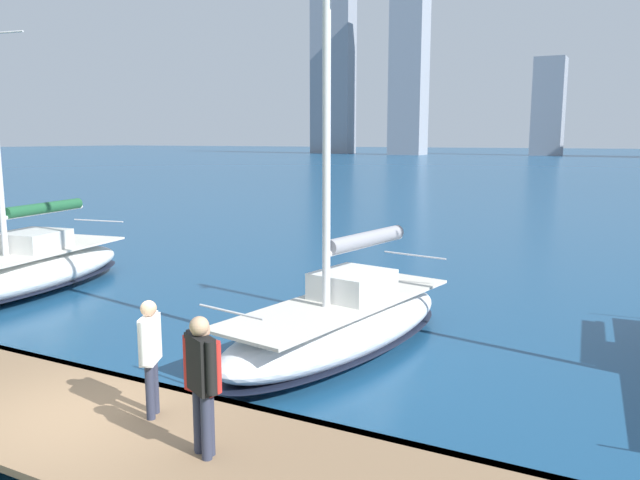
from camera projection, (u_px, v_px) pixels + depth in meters
name	position (u px, v px, depth m)	size (l,w,h in m)	color
ground_plane	(81.00, 454.00, 8.75)	(600.00, 600.00, 0.00)	navy
dock_pier	(84.00, 415.00, 8.75)	(28.00, 2.80, 0.60)	#896B4C
sailboat_grey	(342.00, 319.00, 12.92)	(3.34, 7.22, 11.74)	white
sailboat_forest	(24.00, 269.00, 17.85)	(3.75, 7.91, 11.03)	white
person_black_shirt	(201.00, 373.00, 7.35)	(0.58, 0.39, 1.73)	#2D3347
person_red_shirt	(202.00, 374.00, 7.43)	(0.60, 0.25, 1.66)	#2D3347
person_white_shirt	(150.00, 347.00, 8.43)	(0.36, 0.55, 1.64)	#2D3347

